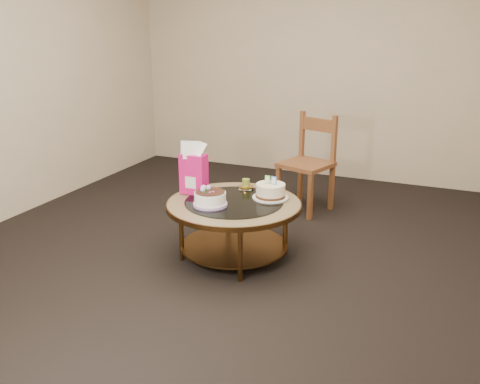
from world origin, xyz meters
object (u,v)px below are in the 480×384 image
at_px(coffee_table, 234,211).
at_px(cream_cake, 271,191).
at_px(decorated_cake, 210,199).
at_px(gift_bag, 194,168).
at_px(dining_chair, 308,163).

bearing_deg(coffee_table, cream_cake, 38.72).
relative_size(decorated_cake, gift_bag, 0.62).
xyz_separation_m(coffee_table, gift_bag, (-0.36, 0.06, 0.28)).
height_order(cream_cake, dining_chair, dining_chair).
xyz_separation_m(gift_bag, dining_chair, (0.57, 1.22, -0.20)).
bearing_deg(coffee_table, decorated_cake, -129.59).
distance_m(decorated_cake, dining_chair, 1.47).
bearing_deg(decorated_cake, cream_cake, 43.42).
distance_m(cream_cake, gift_bag, 0.62).
bearing_deg(coffee_table, dining_chair, 80.91).
bearing_deg(decorated_cake, dining_chair, 77.05).
height_order(decorated_cake, gift_bag, gift_bag).
bearing_deg(cream_cake, decorated_cake, -134.19).
bearing_deg(gift_bag, decorated_cake, -39.70).
relative_size(cream_cake, gift_bag, 0.68).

